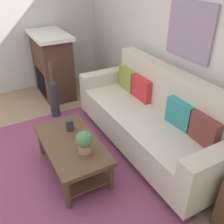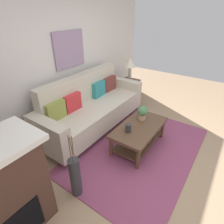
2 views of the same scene
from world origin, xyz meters
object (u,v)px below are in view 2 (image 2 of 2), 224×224
(potted_plant_tabletop, at_px, (143,112))
(side_table, at_px, (129,90))
(throw_pillow_olive, at_px, (56,111))
(floor_vase, at_px, (75,177))
(throw_pillow_maroon, at_px, (109,84))
(coffee_table, at_px, (139,132))
(table_lamp, at_px, (130,63))
(framed_painting, at_px, (69,49))
(throw_pillow_teal, at_px, (99,89))
(couch, at_px, (92,108))
(throw_pillow_crimson, at_px, (72,102))
(tabletop_vase, at_px, (128,128))

(potted_plant_tabletop, height_order, side_table, potted_plant_tabletop)
(throw_pillow_olive, xyz_separation_m, floor_vase, (-0.60, -1.01, -0.38))
(throw_pillow_maroon, relative_size, coffee_table, 0.33)
(side_table, distance_m, table_lamp, 0.71)
(framed_painting, bearing_deg, throw_pillow_teal, -41.46)
(couch, xyz_separation_m, throw_pillow_crimson, (-0.39, 0.12, 0.25))
(throw_pillow_crimson, height_order, potted_plant_tabletop, throw_pillow_crimson)
(throw_pillow_crimson, xyz_separation_m, table_lamp, (1.90, -0.10, 0.31))
(throw_pillow_crimson, bearing_deg, throw_pillow_olive, 180.00)
(throw_pillow_crimson, relative_size, throw_pillow_maroon, 1.00)
(potted_plant_tabletop, relative_size, table_lamp, 0.46)
(table_lamp, relative_size, framed_painting, 0.80)
(potted_plant_tabletop, distance_m, framed_painting, 1.77)
(potted_plant_tabletop, distance_m, side_table, 1.71)
(side_table, height_order, framed_painting, framed_painting)
(side_table, xyz_separation_m, framed_painting, (-1.52, 0.44, 1.24))
(couch, height_order, tabletop_vase, couch)
(couch, bearing_deg, throw_pillow_crimson, 162.15)
(coffee_table, relative_size, table_lamp, 1.93)
(throw_pillow_olive, height_order, floor_vase, throw_pillow_olive)
(throw_pillow_crimson, relative_size, tabletop_vase, 2.49)
(tabletop_vase, height_order, potted_plant_tabletop, potted_plant_tabletop)
(coffee_table, xyz_separation_m, floor_vase, (-1.34, 0.21, -0.02))
(throw_pillow_teal, relative_size, potted_plant_tabletop, 1.37)
(throw_pillow_teal, distance_m, coffee_table, 1.34)
(throw_pillow_maroon, distance_m, coffee_table, 1.50)
(couch, xyz_separation_m, coffee_table, (-0.03, -1.09, -0.12))
(coffee_table, distance_m, framed_painting, 1.97)
(throw_pillow_maroon, xyz_separation_m, potted_plant_tabletop, (-0.58, -1.15, -0.11))
(side_table, bearing_deg, throw_pillow_maroon, 172.56)
(side_table, bearing_deg, potted_plant_tabletop, -141.56)
(throw_pillow_crimson, bearing_deg, side_table, -2.92)
(table_lamp, xyz_separation_m, framed_painting, (-1.52, 0.44, 0.52))
(coffee_table, distance_m, floor_vase, 1.35)
(throw_pillow_crimson, xyz_separation_m, throw_pillow_maroon, (1.16, 0.00, 0.00))
(throw_pillow_maroon, distance_m, potted_plant_tabletop, 1.29)
(throw_pillow_maroon, relative_size, tabletop_vase, 2.49)
(throw_pillow_crimson, height_order, table_lamp, table_lamp)
(throw_pillow_olive, bearing_deg, floor_vase, -120.69)
(potted_plant_tabletop, relative_size, side_table, 0.47)
(throw_pillow_crimson, distance_m, throw_pillow_maroon, 1.16)
(side_table, bearing_deg, floor_vase, -162.52)
(potted_plant_tabletop, distance_m, table_lamp, 1.74)
(couch, relative_size, throw_pillow_teal, 6.75)
(couch, xyz_separation_m, throw_pillow_maroon, (0.77, 0.12, 0.25))
(throw_pillow_olive, distance_m, framed_painting, 1.19)
(throw_pillow_crimson, height_order, tabletop_vase, throw_pillow_crimson)
(tabletop_vase, bearing_deg, framed_painting, 79.32)
(tabletop_vase, xyz_separation_m, side_table, (1.79, 1.04, -0.22))
(framed_painting, bearing_deg, coffee_table, -91.22)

